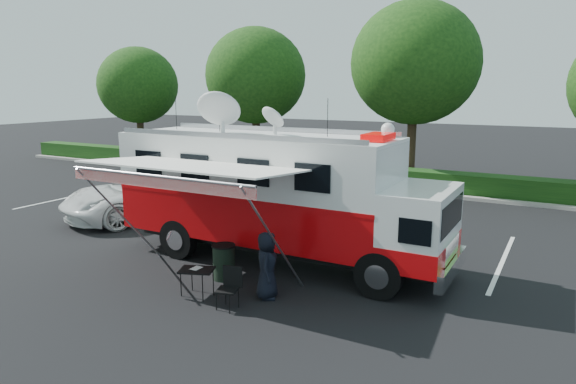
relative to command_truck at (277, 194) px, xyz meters
The scene contains 10 objects.
ground_plane 1.94m from the command_truck, ahead, with size 120.00×120.00×0.00m, color black.
back_border 13.32m from the command_truck, 84.58° to the left, with size 60.00×6.14×8.87m.
stall_lines 3.59m from the command_truck, 97.94° to the left, with size 24.12×5.50×0.01m.
command_truck is the anchor object (origin of this frame).
awning 2.98m from the command_truck, 107.41° to the right, with size 5.13×2.65×3.10m.
white_suv 7.43m from the command_truck, 162.94° to the left, with size 2.89×6.27×1.74m, color silver.
person 3.24m from the command_truck, 64.85° to the right, with size 0.77×0.50×1.58m, color black.
folding_table 3.35m from the command_truck, 97.14° to the right, with size 0.92×0.80×0.66m.
folding_chair 3.55m from the command_truck, 78.27° to the right, with size 0.55×0.58×0.93m.
trash_bin 2.42m from the command_truck, 104.65° to the right, with size 0.60×0.60×0.90m.
Camera 1 is at (6.86, -11.91, 4.78)m, focal length 32.00 mm.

